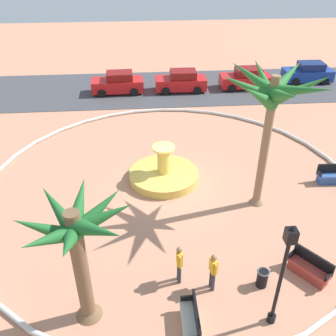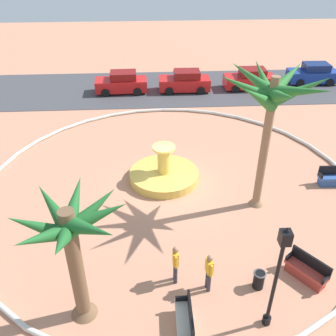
{
  "view_description": "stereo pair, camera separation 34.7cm",
  "coord_description": "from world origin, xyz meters",
  "px_view_note": "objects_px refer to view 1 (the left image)",
  "views": [
    {
      "loc": [
        -1.34,
        -15.38,
        11.08
      ],
      "look_at": [
        -0.08,
        0.21,
        1.0
      ],
      "focal_mm": 40.04,
      "sensor_mm": 36.0,
      "label": 1
    },
    {
      "loc": [
        -1.0,
        -15.41,
        11.08
      ],
      "look_at": [
        -0.08,
        0.21,
        1.0
      ],
      "focal_mm": 40.04,
      "sensor_mm": 36.0,
      "label": 2
    }
  ],
  "objects_px": {
    "person_cyclist_helmet": "(179,262)",
    "parked_car_leftmost": "(118,83)",
    "fountain": "(164,174)",
    "parked_car_third": "(246,79)",
    "trash_bin": "(262,278)",
    "parked_car_rightmost": "(308,73)",
    "bench_north": "(190,323)",
    "palm_tree_by_curb": "(272,99)",
    "palm_tree_near_fountain": "(77,238)",
    "bench_west": "(332,177)",
    "person_cyclist_photo": "(213,270)",
    "parked_car_second": "(181,82)",
    "lamppost": "(283,270)",
    "bench_east": "(309,269)"
  },
  "relations": [
    {
      "from": "parked_car_third",
      "to": "lamppost",
      "type": "bearing_deg",
      "value": -102.14
    },
    {
      "from": "bench_west",
      "to": "person_cyclist_photo",
      "type": "distance_m",
      "value": 9.61
    },
    {
      "from": "parked_car_rightmost",
      "to": "parked_car_third",
      "type": "bearing_deg",
      "value": -169.75
    },
    {
      "from": "fountain",
      "to": "bench_north",
      "type": "distance_m",
      "value": 8.73
    },
    {
      "from": "bench_north",
      "to": "trash_bin",
      "type": "height_order",
      "value": "bench_north"
    },
    {
      "from": "bench_west",
      "to": "parked_car_rightmost",
      "type": "xyz_separation_m",
      "value": [
        4.54,
        14.58,
        0.43
      ]
    },
    {
      "from": "palm_tree_by_curb",
      "to": "parked_car_third",
      "type": "xyz_separation_m",
      "value": [
        3.29,
        14.92,
        -4.5
      ]
    },
    {
      "from": "fountain",
      "to": "parked_car_third",
      "type": "relative_size",
      "value": 0.89
    },
    {
      "from": "person_cyclist_helmet",
      "to": "palm_tree_by_curb",
      "type": "bearing_deg",
      "value": 46.39
    },
    {
      "from": "palm_tree_by_curb",
      "to": "trash_bin",
      "type": "relative_size",
      "value": 8.93
    },
    {
      "from": "person_cyclist_photo",
      "to": "palm_tree_near_fountain",
      "type": "bearing_deg",
      "value": -169.89
    },
    {
      "from": "palm_tree_by_curb",
      "to": "lamppost",
      "type": "relative_size",
      "value": 1.55
    },
    {
      "from": "fountain",
      "to": "parked_car_second",
      "type": "bearing_deg",
      "value": 79.64
    },
    {
      "from": "person_cyclist_photo",
      "to": "parked_car_third",
      "type": "distance_m",
      "value": 20.71
    },
    {
      "from": "trash_bin",
      "to": "parked_car_rightmost",
      "type": "height_order",
      "value": "parked_car_rightmost"
    },
    {
      "from": "fountain",
      "to": "bench_west",
      "type": "bearing_deg",
      "value": -6.49
    },
    {
      "from": "bench_north",
      "to": "parked_car_leftmost",
      "type": "bearing_deg",
      "value": 97.94
    },
    {
      "from": "bench_north",
      "to": "bench_west",
      "type": "bearing_deg",
      "value": 42.87
    },
    {
      "from": "fountain",
      "to": "person_cyclist_photo",
      "type": "height_order",
      "value": "fountain"
    },
    {
      "from": "person_cyclist_helmet",
      "to": "parked_car_third",
      "type": "relative_size",
      "value": 0.42
    },
    {
      "from": "bench_north",
      "to": "person_cyclist_photo",
      "type": "height_order",
      "value": "person_cyclist_photo"
    },
    {
      "from": "palm_tree_near_fountain",
      "to": "person_cyclist_helmet",
      "type": "bearing_deg",
      "value": 20.95
    },
    {
      "from": "trash_bin",
      "to": "parked_car_third",
      "type": "bearing_deg",
      "value": 77.27
    },
    {
      "from": "palm_tree_by_curb",
      "to": "person_cyclist_helmet",
      "type": "bearing_deg",
      "value": -133.61
    },
    {
      "from": "person_cyclist_helmet",
      "to": "parked_car_leftmost",
      "type": "bearing_deg",
      "value": 98.33
    },
    {
      "from": "fountain",
      "to": "palm_tree_near_fountain",
      "type": "bearing_deg",
      "value": -111.18
    },
    {
      "from": "palm_tree_near_fountain",
      "to": "bench_west",
      "type": "height_order",
      "value": "palm_tree_near_fountain"
    },
    {
      "from": "bench_north",
      "to": "parked_car_second",
      "type": "relative_size",
      "value": 0.4
    },
    {
      "from": "bench_east",
      "to": "bench_west",
      "type": "relative_size",
      "value": 0.98
    },
    {
      "from": "lamppost",
      "to": "fountain",
      "type": "bearing_deg",
      "value": 108.98
    },
    {
      "from": "palm_tree_near_fountain",
      "to": "bench_west",
      "type": "relative_size",
      "value": 2.93
    },
    {
      "from": "bench_east",
      "to": "bench_north",
      "type": "xyz_separation_m",
      "value": [
        -4.71,
        -1.87,
        0.0
      ]
    },
    {
      "from": "trash_bin",
      "to": "person_cyclist_photo",
      "type": "bearing_deg",
      "value": 179.38
    },
    {
      "from": "parked_car_second",
      "to": "trash_bin",
      "type": "bearing_deg",
      "value": -87.63
    },
    {
      "from": "trash_bin",
      "to": "parked_car_third",
      "type": "xyz_separation_m",
      "value": [
        4.46,
        19.74,
        0.39
      ]
    },
    {
      "from": "palm_tree_near_fountain",
      "to": "bench_east",
      "type": "distance_m",
      "value": 8.68
    },
    {
      "from": "bench_west",
      "to": "trash_bin",
      "type": "height_order",
      "value": "bench_west"
    },
    {
      "from": "fountain",
      "to": "trash_bin",
      "type": "bearing_deg",
      "value": -66.74
    },
    {
      "from": "person_cyclist_photo",
      "to": "parked_car_rightmost",
      "type": "bearing_deg",
      "value": 60.15
    },
    {
      "from": "parked_car_leftmost",
      "to": "palm_tree_near_fountain",
      "type": "bearing_deg",
      "value": -90.99
    },
    {
      "from": "bench_north",
      "to": "palm_tree_by_curb",
      "type": "bearing_deg",
      "value": 57.98
    },
    {
      "from": "palm_tree_near_fountain",
      "to": "palm_tree_by_curb",
      "type": "distance_m",
      "value": 9.35
    },
    {
      "from": "parked_car_rightmost",
      "to": "fountain",
      "type": "bearing_deg",
      "value": -133.98
    },
    {
      "from": "bench_north",
      "to": "parked_car_third",
      "type": "height_order",
      "value": "parked_car_third"
    },
    {
      "from": "palm_tree_by_curb",
      "to": "person_cyclist_photo",
      "type": "relative_size",
      "value": 3.91
    },
    {
      "from": "trash_bin",
      "to": "fountain",
      "type": "bearing_deg",
      "value": 113.26
    },
    {
      "from": "fountain",
      "to": "palm_tree_by_curb",
      "type": "bearing_deg",
      "value": -28.77
    },
    {
      "from": "bench_north",
      "to": "parked_car_leftmost",
      "type": "distance_m",
      "value": 21.34
    },
    {
      "from": "bench_east",
      "to": "bench_west",
      "type": "bearing_deg",
      "value": 58.2
    },
    {
      "from": "palm_tree_by_curb",
      "to": "person_cyclist_photo",
      "type": "distance_m",
      "value": 7.14
    }
  ]
}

